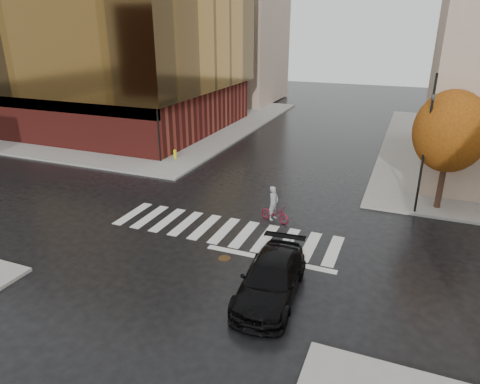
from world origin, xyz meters
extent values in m
plane|color=black|center=(0.00, 0.00, 0.00)|extent=(120.00, 120.00, 0.00)
cube|color=gray|center=(-21.00, 21.00, 0.07)|extent=(30.00, 30.00, 0.15)
cube|color=silver|center=(0.00, 0.50, 0.01)|extent=(12.00, 3.00, 0.01)
cube|color=maroon|center=(-22.00, 18.00, 2.15)|extent=(26.00, 18.00, 4.00)
cube|color=beige|center=(-22.00, 9.20, 3.65)|extent=(26.00, 0.40, 1.00)
cube|color=olive|center=(-22.00, 18.00, 10.15)|extent=(27.00, 19.00, 12.00)
cube|color=tan|center=(-16.00, 37.00, 10.15)|extent=(14.00, 12.00, 20.00)
cylinder|color=#332016|center=(10.00, 7.40, 1.55)|extent=(0.32, 0.32, 2.80)
ellipsoid|color=#A4490F|center=(10.00, 7.40, 4.47)|extent=(3.80, 3.80, 4.37)
imported|color=black|center=(3.90, -3.90, 0.75)|extent=(2.46, 5.28, 1.49)
imported|color=maroon|center=(2.04, 2.50, 0.45)|extent=(1.81, 1.07, 0.90)
imported|color=gray|center=(1.94, 2.50, 1.03)|extent=(0.61, 0.76, 1.83)
cylinder|color=black|center=(-9.00, 9.00, 4.11)|extent=(0.12, 0.12, 7.92)
imported|color=black|center=(-9.00, 9.00, 6.98)|extent=(0.23, 0.21, 0.99)
cylinder|color=black|center=(8.86, 6.30, 3.83)|extent=(0.12, 0.12, 7.36)
imported|color=black|center=(8.86, 6.30, 6.50)|extent=(0.21, 0.23, 0.92)
cylinder|color=#D9E00D|center=(-8.32, 10.00, 0.44)|extent=(0.23, 0.23, 0.58)
sphere|color=#D9E00D|center=(-8.32, 10.00, 0.73)|extent=(0.25, 0.25, 0.25)
cylinder|color=#4E361C|center=(1.12, -2.00, 0.01)|extent=(0.73, 0.73, 0.01)
camera|label=1|loc=(8.00, -17.14, 9.75)|focal=32.00mm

